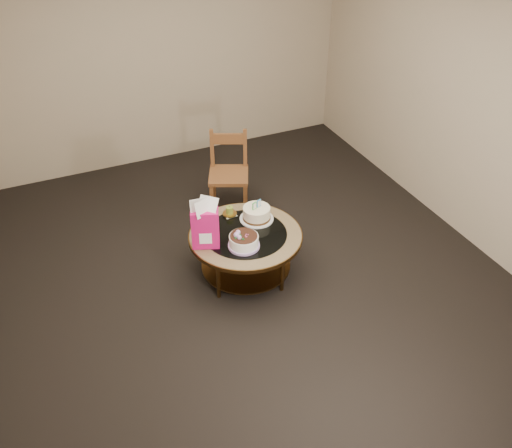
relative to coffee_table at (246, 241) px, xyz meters
name	(u,v)px	position (x,y,z in m)	size (l,w,h in m)	color
ground	(246,273)	(0.00, 0.00, -0.38)	(5.00, 5.00, 0.00)	black
room_walls	(244,121)	(0.00, 0.00, 1.16)	(4.52, 5.02, 2.61)	tan
coffee_table	(246,241)	(0.00, 0.00, 0.00)	(1.02, 1.02, 0.46)	brown
decorated_cake	(244,242)	(-0.09, -0.17, 0.13)	(0.28, 0.28, 0.16)	#B994D1
cream_cake	(257,214)	(0.18, 0.16, 0.14)	(0.31, 0.31, 0.20)	white
gift_bag	(205,223)	(-0.38, -0.02, 0.31)	(0.26, 0.23, 0.46)	#DF156A
pillar_candle	(230,212)	(-0.02, 0.33, 0.11)	(0.13, 0.13, 0.10)	#F0CC63
dining_chair	(229,173)	(0.27, 1.07, 0.06)	(0.53, 0.53, 0.87)	brown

